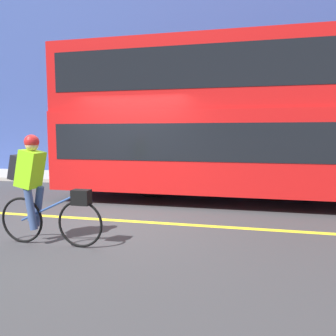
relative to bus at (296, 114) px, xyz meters
name	(u,v)px	position (x,y,z in m)	size (l,w,h in m)	color
ground_plane	(107,222)	(-3.65, -2.58, -2.09)	(80.00, 80.00, 0.00)	#38383A
road_center_line	(110,220)	(-3.65, -2.45, -2.09)	(50.00, 0.14, 0.01)	yellow
sidewalk_curb	(169,179)	(-3.65, 2.81, -2.03)	(60.00, 2.47, 0.11)	#A8A399
building_facade	(178,68)	(-3.65, 4.19, 2.00)	(60.00, 0.30, 8.19)	#33478C
bus	(296,114)	(0.00, 0.00, 0.00)	(11.32, 2.60, 3.75)	black
cyclist_on_bike	(39,186)	(-4.11, -3.95, -1.21)	(1.66, 0.32, 1.64)	black
trash_bin	(267,167)	(-0.41, 2.68, -1.50)	(0.46, 0.46, 0.96)	#515156
street_sign_post	(171,137)	(-3.57, 2.68, -0.57)	(0.36, 0.09, 2.52)	#59595B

